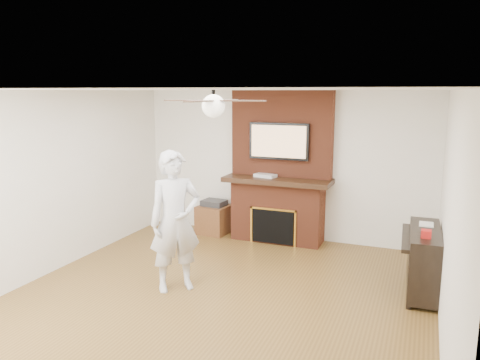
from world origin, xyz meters
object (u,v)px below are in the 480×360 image
at_px(fireplace, 279,182).
at_px(side_table, 214,218).
at_px(piano, 423,259).
at_px(person, 175,221).

distance_m(fireplace, side_table, 1.38).
bearing_deg(fireplace, side_table, -176.72).
height_order(fireplace, side_table, fireplace).
bearing_deg(piano, side_table, 157.47).
distance_m(side_table, piano, 3.71).
bearing_deg(person, fireplace, 32.37).
relative_size(fireplace, side_table, 4.20).
bearing_deg(side_table, piano, -14.64).
distance_m(person, piano, 3.13).
relative_size(person, side_table, 2.99).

